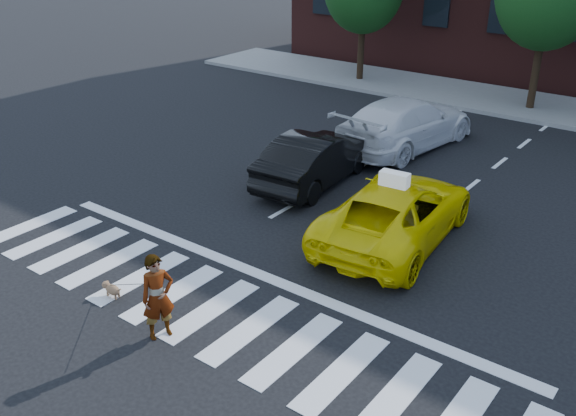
{
  "coord_description": "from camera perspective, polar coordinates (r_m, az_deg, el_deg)",
  "views": [
    {
      "loc": [
        7.4,
        -7.31,
        7.01
      ],
      "look_at": [
        -0.18,
        2.73,
        1.1
      ],
      "focal_mm": 40.0,
      "sensor_mm": 36.0,
      "label": 1
    }
  ],
  "objects": [
    {
      "name": "white_suv",
      "position": [
        20.84,
        10.42,
        7.43
      ],
      "size": [
        2.85,
        5.74,
        1.6
      ],
      "primitive_type": "imported",
      "rotation": [
        0.0,
        0.0,
        3.03
      ],
      "color": "silver",
      "rests_on": "ground"
    },
    {
      "name": "crosswalk",
      "position": [
        12.54,
        -6.95,
        -9.0
      ],
      "size": [
        13.0,
        2.4,
        0.01
      ],
      "primitive_type": "cube",
      "color": "silver",
      "rests_on": "ground"
    },
    {
      "name": "sidewalk_far",
      "position": [
        26.8,
        19.98,
        8.68
      ],
      "size": [
        30.0,
        4.0,
        0.15
      ],
      "primitive_type": "cube",
      "color": "slate",
      "rests_on": "ground"
    },
    {
      "name": "taxi",
      "position": [
        14.85,
        9.58,
        -0.31
      ],
      "size": [
        2.84,
        5.3,
        1.42
      ],
      "primitive_type": "imported",
      "rotation": [
        0.0,
        0.0,
        3.24
      ],
      "color": "yellow",
      "rests_on": "ground"
    },
    {
      "name": "taxi_sign",
      "position": [
        14.34,
        9.45,
        2.55
      ],
      "size": [
        0.67,
        0.34,
        0.32
      ],
      "primitive_type": "cube",
      "rotation": [
        0.0,
        0.0,
        3.24
      ],
      "color": "white",
      "rests_on": "taxi"
    },
    {
      "name": "ground",
      "position": [
        12.54,
        -6.95,
        -9.03
      ],
      "size": [
        120.0,
        120.0,
        0.0
      ],
      "primitive_type": "plane",
      "color": "black",
      "rests_on": "ground"
    },
    {
      "name": "dog",
      "position": [
        13.24,
        -15.44,
        -6.94
      ],
      "size": [
        0.52,
        0.23,
        0.29
      ],
      "rotation": [
        0.0,
        0.0,
        0.09
      ],
      "color": "#8D6448",
      "rests_on": "ground"
    },
    {
      "name": "woman",
      "position": [
        11.57,
        -11.5,
        -7.76
      ],
      "size": [
        0.59,
        0.7,
        1.63
      ],
      "primitive_type": "imported",
      "rotation": [
        0.0,
        0.0,
        1.17
      ],
      "color": "#999999",
      "rests_on": "ground"
    },
    {
      "name": "stop_line",
      "position": [
        13.53,
        -2.27,
        -6.02
      ],
      "size": [
        12.0,
        0.3,
        0.01
      ],
      "primitive_type": "cube",
      "color": "silver",
      "rests_on": "ground"
    },
    {
      "name": "black_sedan",
      "position": [
        17.76,
        2.47,
        4.44
      ],
      "size": [
        1.89,
        4.51,
        1.45
      ],
      "primitive_type": "imported",
      "rotation": [
        0.0,
        0.0,
        3.22
      ],
      "color": "black",
      "rests_on": "ground"
    }
  ]
}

